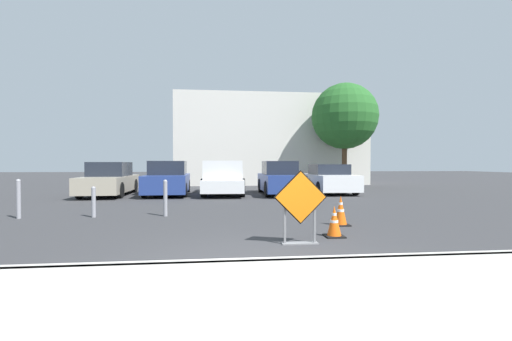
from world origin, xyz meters
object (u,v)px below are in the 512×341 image
object	(u,v)px
parked_car_second	(168,179)
bollard_nearest	(165,197)
traffic_cone_nearest	(334,222)
parked_car_nearest	(110,180)
bollard_third	(19,198)
pickup_truck	(224,179)
parked_car_third	(280,179)
bollard_second	(94,201)
traffic_cone_second	(341,211)
parked_car_fourth	(329,179)
road_closed_sign	(300,204)

from	to	relation	value
parked_car_second	bollard_nearest	world-z (taller)	parked_car_second
traffic_cone_nearest	parked_car_nearest	world-z (taller)	parked_car_nearest
bollard_third	pickup_truck	bearing A→B (deg)	49.41
traffic_cone_nearest	bollard_third	distance (m)	8.43
parked_car_second	parked_car_nearest	bearing A→B (deg)	-1.12
pickup_truck	parked_car_third	distance (m)	2.71
bollard_nearest	bollard_second	distance (m)	1.96
parked_car_nearest	bollard_nearest	bearing A→B (deg)	116.07
traffic_cone_second	traffic_cone_nearest	bearing A→B (deg)	-115.36
traffic_cone_second	parked_car_fourth	xyz separation A→B (m)	(2.66, 8.98, 0.33)
road_closed_sign	parked_car_fourth	bearing A→B (deg)	69.20
parked_car_nearest	bollard_nearest	size ratio (longest dim) A/B	4.53
parked_car_third	bollard_third	size ratio (longest dim) A/B	3.83
parked_car_nearest	parked_car_fourth	size ratio (longest dim) A/B	1.09
traffic_cone_nearest	parked_car_nearest	size ratio (longest dim) A/B	0.13
pickup_truck	bollard_nearest	xyz separation A→B (m)	(-1.74, -6.61, -0.19)
traffic_cone_second	bollard_nearest	bearing A→B (deg)	156.76
parked_car_fourth	bollard_second	xyz separation A→B (m)	(-9.09, -7.06, -0.23)
traffic_cone_second	bollard_third	world-z (taller)	bollard_third
parked_car_fourth	bollard_nearest	size ratio (longest dim) A/B	4.14
road_closed_sign	parked_car_third	bearing A→B (deg)	82.07
parked_car_second	parked_car_third	bearing A→B (deg)	172.58
traffic_cone_second	parked_car_second	size ratio (longest dim) A/B	0.16
bollard_nearest	traffic_cone_second	bearing A→B (deg)	-23.24
parked_car_third	bollard_second	bearing A→B (deg)	45.31
bollard_second	bollard_third	size ratio (longest dim) A/B	0.80
road_closed_sign	bollard_second	bearing A→B (deg)	143.22
parked_car_fourth	parked_car_second	bearing A→B (deg)	2.15
traffic_cone_nearest	pickup_truck	size ratio (longest dim) A/B	0.12
traffic_cone_second	parked_car_second	xyz separation A→B (m)	(-5.40, 8.80, 0.39)
parked_car_fourth	bollard_second	bearing A→B (deg)	38.70
road_closed_sign	parked_car_second	size ratio (longest dim) A/B	0.31
parked_car_nearest	bollard_nearest	world-z (taller)	parked_car_nearest
road_closed_sign	pickup_truck	xyz separation A→B (m)	(-1.29, 10.35, -0.01)
road_closed_sign	pickup_truck	size ratio (longest dim) A/B	0.26
bollard_nearest	bollard_third	distance (m)	3.92
parked_car_second	bollard_second	bearing A→B (deg)	79.23
bollard_second	pickup_truck	bearing A→B (deg)	60.74
road_closed_sign	traffic_cone_second	xyz separation A→B (m)	(1.44, 1.81, -0.40)
traffic_cone_second	parked_car_second	bearing A→B (deg)	121.56
traffic_cone_nearest	parked_car_nearest	xyz separation A→B (m)	(-7.50, 9.99, 0.41)
traffic_cone_nearest	parked_car_fourth	bearing A→B (deg)	72.36
bollard_third	bollard_second	bearing A→B (deg)	0.00
parked_car_fourth	bollard_third	world-z (taller)	parked_car_fourth
pickup_truck	bollard_third	world-z (taller)	pickup_truck
bollard_second	parked_car_nearest	bearing A→B (deg)	103.66
parked_car_nearest	parked_car_second	xyz separation A→B (m)	(2.69, 0.05, 0.02)
traffic_cone_nearest	parked_car_third	world-z (taller)	parked_car_third
traffic_cone_nearest	parked_car_nearest	bearing A→B (deg)	126.90
road_closed_sign	traffic_cone_second	world-z (taller)	road_closed_sign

